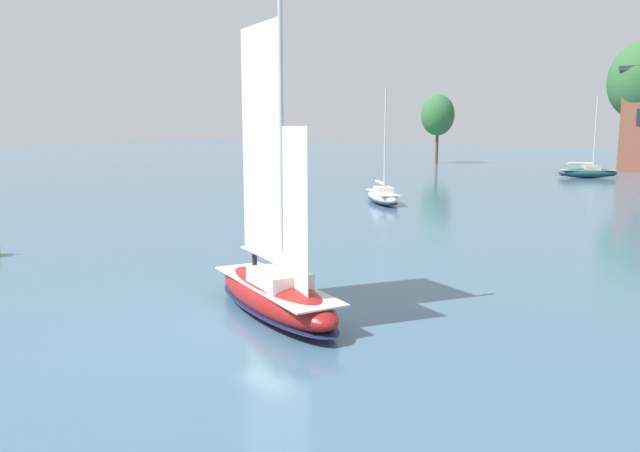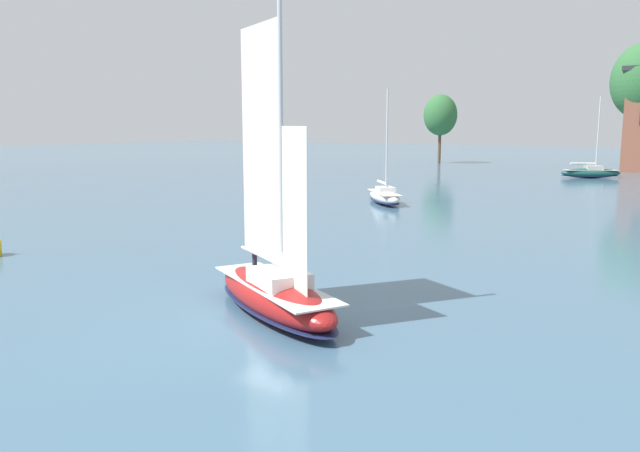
# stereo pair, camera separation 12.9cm
# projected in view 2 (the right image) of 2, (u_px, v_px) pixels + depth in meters

# --- Properties ---
(ground_plane) EXTENTS (400.00, 400.00, 0.00)m
(ground_plane) POSITION_uv_depth(u_px,v_px,m) (275.00, 314.00, 23.69)
(ground_plane) COLOR #42667F
(tree_shore_left) EXTENTS (6.23, 6.23, 12.83)m
(tree_shore_left) POSITION_uv_depth(u_px,v_px,m) (440.00, 115.00, 116.62)
(tree_shore_left) COLOR brown
(tree_shore_left) RESTS_ON ground
(sailboat_main) EXTENTS (8.82, 5.96, 11.87)m
(sailboat_main) POSITION_uv_depth(u_px,v_px,m) (275.00, 289.00, 23.53)
(sailboat_main) COLOR maroon
(sailboat_main) RESTS_ON ground
(sailboat_moored_mid_channel) EXTENTS (6.66, 6.88, 10.30)m
(sailboat_moored_mid_channel) POSITION_uv_depth(u_px,v_px,m) (384.00, 196.00, 57.17)
(sailboat_moored_mid_channel) COLOR silver
(sailboat_moored_mid_channel) RESTS_ON ground
(sailboat_moored_far_slip) EXTENTS (7.96, 6.13, 10.99)m
(sailboat_moored_far_slip) POSITION_uv_depth(u_px,v_px,m) (591.00, 172.00, 84.81)
(sailboat_moored_far_slip) COLOR #194C47
(sailboat_moored_far_slip) RESTS_ON ground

